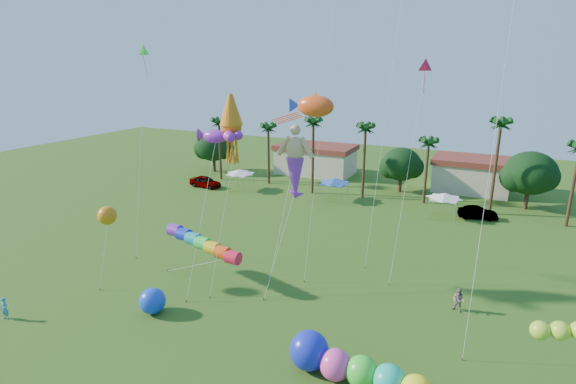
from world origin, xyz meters
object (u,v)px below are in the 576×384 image
at_px(spectator_a, 5,309).
at_px(spectator_b, 459,300).
at_px(caterpillar_inflatable, 375,378).
at_px(car_b, 478,213).
at_px(blue_ball, 152,301).
at_px(car_a, 205,182).

xyz_separation_m(spectator_a, spectator_b, (29.32, 15.10, 0.09)).
relative_size(spectator_a, caterpillar_inflatable, 0.14).
xyz_separation_m(car_b, spectator_b, (-0.01, -22.72, 0.20)).
height_order(car_b, blue_ball, blue_ball).
bearing_deg(spectator_a, car_a, 94.95).
height_order(spectator_a, blue_ball, blue_ball).
bearing_deg(car_a, blue_ball, -146.52).
xyz_separation_m(car_a, spectator_b, (37.26, -20.43, 0.09)).
distance_m(car_a, caterpillar_inflatable, 46.34).
bearing_deg(car_a, spectator_b, -114.48).
distance_m(car_a, spectator_b, 42.49).
distance_m(spectator_b, caterpillar_inflatable, 11.59).
xyz_separation_m(car_a, spectator_a, (7.94, -35.53, 0.00)).
bearing_deg(spectator_b, car_b, 110.15).
bearing_deg(spectator_b, spectator_a, -132.56).
xyz_separation_m(car_a, blue_ball, (16.96, -30.31, 0.13)).
xyz_separation_m(spectator_a, blue_ball, (9.02, 5.22, 0.13)).
xyz_separation_m(spectator_b, blue_ball, (-20.30, -9.88, 0.04)).
bearing_deg(spectator_a, blue_ball, 22.42).
relative_size(spectator_b, caterpillar_inflatable, 0.16).
relative_size(spectator_b, blue_ball, 0.96).
distance_m(spectator_b, blue_ball, 22.58).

